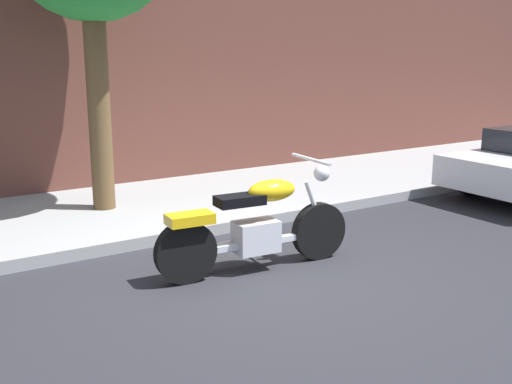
# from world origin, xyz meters

# --- Properties ---
(ground_plane) EXTENTS (60.00, 60.00, 0.00)m
(ground_plane) POSITION_xyz_m (0.00, 0.00, 0.00)
(ground_plane) COLOR #28282D
(sidewalk) EXTENTS (22.41, 2.87, 0.14)m
(sidewalk) POSITION_xyz_m (0.00, 2.94, 0.07)
(sidewalk) COLOR #999999
(sidewalk) RESTS_ON ground
(motorcycle) EXTENTS (2.13, 0.70, 1.11)m
(motorcycle) POSITION_xyz_m (-0.01, 0.26, 0.46)
(motorcycle) COLOR black
(motorcycle) RESTS_ON ground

